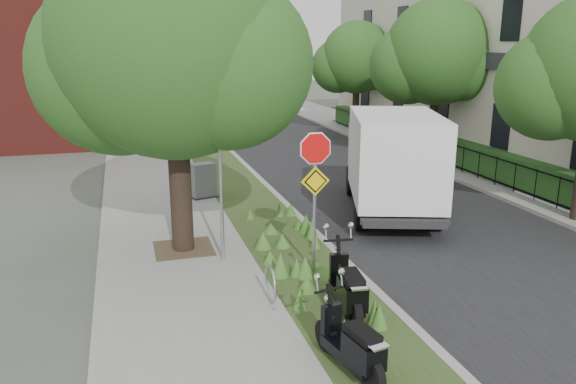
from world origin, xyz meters
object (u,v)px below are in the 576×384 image
object	(u,v)px
box_truck	(392,158)
scooter_far	(355,351)
scooter_near	(349,294)
sign_assembly	(315,174)
utility_cabinet	(203,181)

from	to	relation	value
box_truck	scooter_far	bearing A→B (deg)	-119.83
scooter_far	box_truck	world-z (taller)	box_truck
scooter_near	sign_assembly	bearing A→B (deg)	87.52
sign_assembly	box_truck	xyz separation A→B (m)	(3.72, 3.78, -0.63)
scooter_far	utility_cabinet	bearing A→B (deg)	93.96
scooter_near	box_truck	world-z (taller)	box_truck
utility_cabinet	box_truck	bearing A→B (deg)	-29.86
scooter_near	scooter_far	bearing A→B (deg)	-109.38
scooter_far	sign_assembly	bearing A→B (deg)	79.74
scooter_far	box_truck	size ratio (longest dim) A/B	0.29
sign_assembly	box_truck	bearing A→B (deg)	45.49
box_truck	utility_cabinet	size ratio (longest dim) A/B	5.53
sign_assembly	box_truck	size ratio (longest dim) A/B	0.52
scooter_far	box_truck	bearing A→B (deg)	60.17
scooter_near	utility_cabinet	bearing A→B (deg)	98.65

